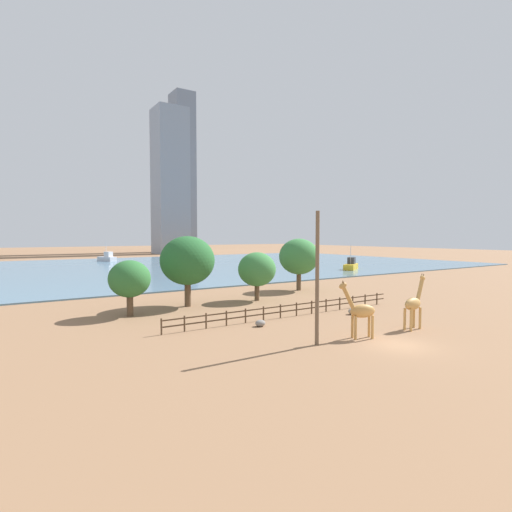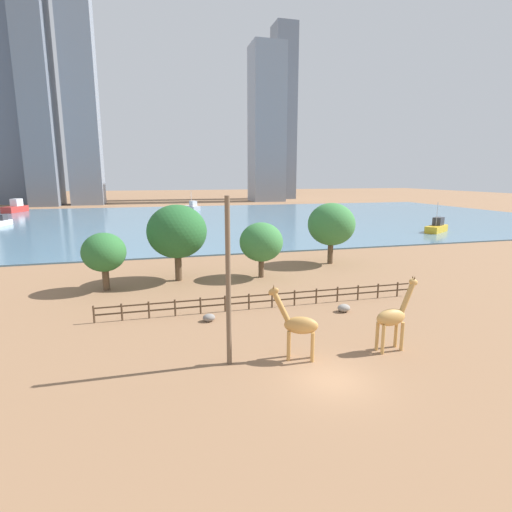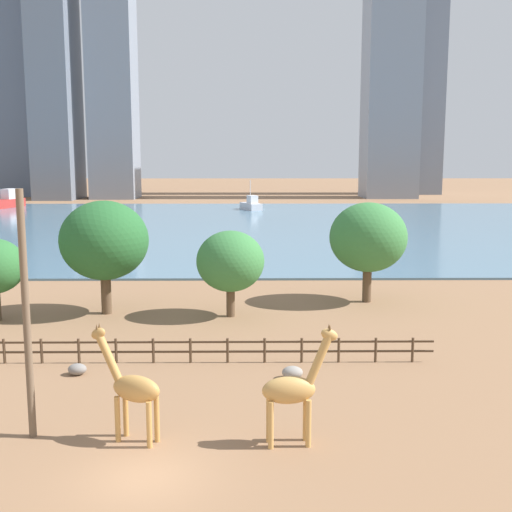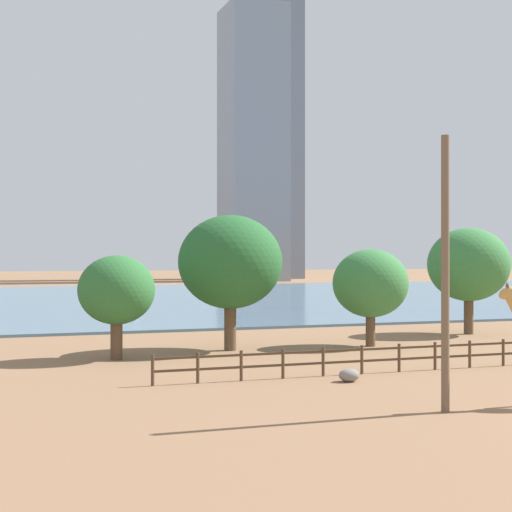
{
  "view_description": "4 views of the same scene",
  "coord_description": "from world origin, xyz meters",
  "px_view_note": "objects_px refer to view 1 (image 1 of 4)",
  "views": [
    {
      "loc": [
        -23.62,
        -17.66,
        7.73
      ],
      "look_at": [
        0.13,
        18.63,
        5.49
      ],
      "focal_mm": 28.0,
      "sensor_mm": 36.0,
      "label": 1
    },
    {
      "loc": [
        -8.75,
        -17.39,
        10.48
      ],
      "look_at": [
        0.69,
        17.96,
        3.06
      ],
      "focal_mm": 28.0,
      "sensor_mm": 36.0,
      "label": 2
    },
    {
      "loc": [
        3.52,
        -19.99,
        10.63
      ],
      "look_at": [
        3.91,
        19.48,
        4.42
      ],
      "focal_mm": 45.0,
      "sensor_mm": 36.0,
      "label": 3
    },
    {
      "loc": [
        -19.98,
        -19.6,
        5.29
      ],
      "look_at": [
        -3.93,
        24.54,
        5.35
      ],
      "focal_mm": 55.0,
      "sensor_mm": 36.0,
      "label": 4
    }
  ],
  "objects_px": {
    "utility_pole": "(317,278)",
    "boulder_near_fence": "(260,323)",
    "tree_right_tall": "(187,261)",
    "giraffe_tall": "(414,304)",
    "boat_tug": "(107,258)",
    "boat_ferry": "(351,265)",
    "tree_left_large": "(257,269)",
    "giraffe_companion": "(361,311)",
    "tree_left_small": "(299,257)",
    "boulder_by_pole": "(353,311)",
    "tree_center_broad": "(130,279)"
  },
  "relations": [
    {
      "from": "giraffe_companion",
      "to": "boat_ferry",
      "type": "bearing_deg",
      "value": -113.59
    },
    {
      "from": "utility_pole",
      "to": "boulder_by_pole",
      "type": "xyz_separation_m",
      "value": [
        10.36,
        6.3,
        -4.42
      ]
    },
    {
      "from": "tree_left_large",
      "to": "boulder_near_fence",
      "type": "bearing_deg",
      "value": -122.11
    },
    {
      "from": "tree_right_tall",
      "to": "boat_tug",
      "type": "xyz_separation_m",
      "value": [
        10.03,
        81.75,
        -3.84
      ]
    },
    {
      "from": "giraffe_tall",
      "to": "tree_left_small",
      "type": "bearing_deg",
      "value": 67.95
    },
    {
      "from": "boulder_near_fence",
      "to": "tree_left_small",
      "type": "xyz_separation_m",
      "value": [
        17.03,
        15.67,
        4.47
      ]
    },
    {
      "from": "tree_right_tall",
      "to": "tree_left_large",
      "type": "bearing_deg",
      "value": -6.01
    },
    {
      "from": "tree_center_broad",
      "to": "boat_tug",
      "type": "bearing_deg",
      "value": 78.64
    },
    {
      "from": "tree_right_tall",
      "to": "boat_ferry",
      "type": "relative_size",
      "value": 1.21
    },
    {
      "from": "boulder_near_fence",
      "to": "tree_center_broad",
      "type": "height_order",
      "value": "tree_center_broad"
    },
    {
      "from": "boulder_by_pole",
      "to": "giraffe_companion",
      "type": "bearing_deg",
      "value": -133.61
    },
    {
      "from": "boulder_near_fence",
      "to": "tree_left_large",
      "type": "xyz_separation_m",
      "value": [
        7.18,
        11.45,
        3.43
      ]
    },
    {
      "from": "giraffe_tall",
      "to": "utility_pole",
      "type": "xyz_separation_m",
      "value": [
        -9.9,
        0.78,
        2.6
      ]
    },
    {
      "from": "giraffe_companion",
      "to": "giraffe_tall",
      "type": "bearing_deg",
      "value": -160.87
    },
    {
      "from": "tree_right_tall",
      "to": "boulder_near_fence",
      "type": "bearing_deg",
      "value": -84.13
    },
    {
      "from": "boulder_by_pole",
      "to": "tree_left_large",
      "type": "distance_m",
      "value": 13.0
    },
    {
      "from": "tree_left_large",
      "to": "tree_left_small",
      "type": "bearing_deg",
      "value": 23.23
    },
    {
      "from": "boulder_by_pole",
      "to": "boat_tug",
      "type": "distance_m",
      "value": 94.76
    },
    {
      "from": "giraffe_companion",
      "to": "utility_pole",
      "type": "height_order",
      "value": "utility_pole"
    },
    {
      "from": "giraffe_companion",
      "to": "boat_tug",
      "type": "height_order",
      "value": "boat_tug"
    },
    {
      "from": "giraffe_tall",
      "to": "boat_ferry",
      "type": "xyz_separation_m",
      "value": [
        37.22,
        42.12,
        -1.01
      ]
    },
    {
      "from": "giraffe_tall",
      "to": "boat_ferry",
      "type": "bearing_deg",
      "value": 43.11
    },
    {
      "from": "utility_pole",
      "to": "tree_right_tall",
      "type": "relative_size",
      "value": 1.23
    },
    {
      "from": "giraffe_tall",
      "to": "utility_pole",
      "type": "height_order",
      "value": "utility_pole"
    },
    {
      "from": "giraffe_tall",
      "to": "boat_ferry",
      "type": "relative_size",
      "value": 0.72
    },
    {
      "from": "utility_pole",
      "to": "boulder_near_fence",
      "type": "distance_m",
      "value": 8.25
    },
    {
      "from": "boulder_by_pole",
      "to": "tree_center_broad",
      "type": "distance_m",
      "value": 21.87
    },
    {
      "from": "boulder_near_fence",
      "to": "boat_tug",
      "type": "distance_m",
      "value": 94.5
    },
    {
      "from": "giraffe_tall",
      "to": "boat_tug",
      "type": "bearing_deg",
      "value": 85.3
    },
    {
      "from": "giraffe_companion",
      "to": "tree_right_tall",
      "type": "xyz_separation_m",
      "value": [
        -5.35,
        19.73,
        2.91
      ]
    },
    {
      "from": "boulder_near_fence",
      "to": "tree_left_large",
      "type": "bearing_deg",
      "value": 57.89
    },
    {
      "from": "giraffe_tall",
      "to": "boat_ferry",
      "type": "distance_m",
      "value": 56.22
    },
    {
      "from": "tree_left_small",
      "to": "tree_left_large",
      "type": "bearing_deg",
      "value": -156.77
    },
    {
      "from": "giraffe_tall",
      "to": "boat_tug",
      "type": "relative_size",
      "value": 0.68
    },
    {
      "from": "boulder_near_fence",
      "to": "boulder_by_pole",
      "type": "bearing_deg",
      "value": -3.54
    },
    {
      "from": "tree_left_small",
      "to": "boat_tug",
      "type": "xyz_separation_m",
      "value": [
        -8.27,
        78.42,
        -3.6
      ]
    },
    {
      "from": "giraffe_tall",
      "to": "giraffe_companion",
      "type": "distance_m",
      "value": 5.97
    },
    {
      "from": "tree_left_small",
      "to": "boat_tug",
      "type": "height_order",
      "value": "tree_left_small"
    },
    {
      "from": "utility_pole",
      "to": "giraffe_companion",
      "type": "bearing_deg",
      "value": -6.46
    },
    {
      "from": "giraffe_companion",
      "to": "tree_left_small",
      "type": "distance_m",
      "value": 26.59
    },
    {
      "from": "tree_left_large",
      "to": "tree_center_broad",
      "type": "height_order",
      "value": "tree_left_large"
    },
    {
      "from": "utility_pole",
      "to": "boat_tug",
      "type": "relative_size",
      "value": 1.4
    },
    {
      "from": "tree_right_tall",
      "to": "boat_ferry",
      "type": "distance_m",
      "value": 53.45
    },
    {
      "from": "boulder_near_fence",
      "to": "tree_left_large",
      "type": "height_order",
      "value": "tree_left_large"
    },
    {
      "from": "boulder_near_fence",
      "to": "tree_center_broad",
      "type": "relative_size",
      "value": 0.17
    },
    {
      "from": "giraffe_tall",
      "to": "tree_right_tall",
      "type": "bearing_deg",
      "value": 113.99
    },
    {
      "from": "tree_left_small",
      "to": "tree_center_broad",
      "type": "bearing_deg",
      "value": -168.36
    },
    {
      "from": "boat_tug",
      "to": "boulder_near_fence",
      "type": "bearing_deg",
      "value": 152.84
    },
    {
      "from": "boulder_near_fence",
      "to": "tree_right_tall",
      "type": "distance_m",
      "value": 13.27
    },
    {
      "from": "tree_center_broad",
      "to": "tree_left_small",
      "type": "height_order",
      "value": "tree_left_small"
    }
  ]
}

